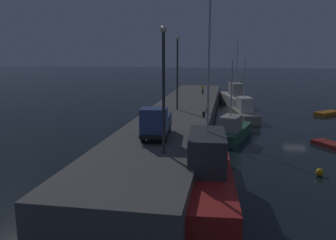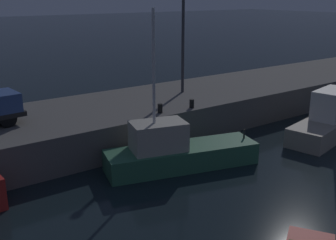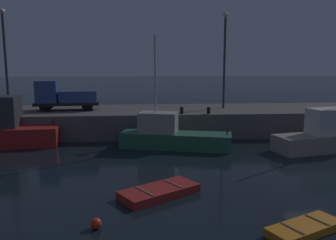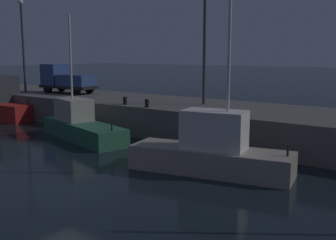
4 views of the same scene
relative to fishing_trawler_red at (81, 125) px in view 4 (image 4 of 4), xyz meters
The scene contains 9 objects.
ground_plane 10.23m from the fishing_trawler_red, 45.79° to the right, with size 320.00×320.00×0.00m, color black.
pier_quay 9.35m from the fishing_trawler_red, 40.56° to the left, with size 57.71×7.52×2.03m.
fishing_trawler_red is the anchor object (origin of this frame).
fishing_boat_orange 10.88m from the fishing_trawler_red, ahead, with size 7.82×3.69×7.88m.
lamp_post_west 14.89m from the fishing_trawler_red, 159.91° to the left, with size 0.44×0.44×8.22m.
lamp_post_east 10.29m from the fishing_trawler_red, 50.38° to the left, with size 0.44×0.44×8.40m.
utility_truck 10.87m from the fishing_trawler_red, 145.31° to the left, with size 5.53×2.35×2.54m.
bollard_west 3.53m from the fishing_trawler_red, 69.73° to the left, with size 0.28×0.28×0.54m, color black.
bollard_central 4.52m from the fishing_trawler_red, 40.88° to the left, with size 0.28×0.28×0.53m, color black.
Camera 4 is at (13.13, -10.23, 5.49)m, focal length 43.81 mm.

